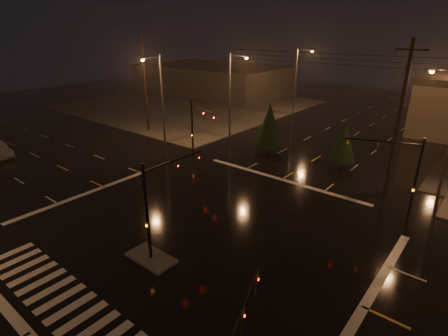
% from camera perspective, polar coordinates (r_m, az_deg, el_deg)
% --- Properties ---
extents(ground, '(140.00, 140.00, 0.00)m').
position_cam_1_polar(ground, '(23.80, -4.30, -10.15)').
color(ground, black).
rests_on(ground, ground).
extents(sidewalk_nw, '(36.00, 36.00, 0.12)m').
position_cam_1_polar(sidewalk_nw, '(63.88, -5.58, 10.37)').
color(sidewalk_nw, '#413F3A').
rests_on(sidewalk_nw, ground).
extents(median_island, '(3.00, 1.60, 0.15)m').
position_cam_1_polar(median_island, '(21.55, -11.81, -14.16)').
color(median_island, '#413F3A').
rests_on(median_island, ground).
extents(crosswalk, '(15.00, 2.60, 0.01)m').
position_cam_1_polar(crosswalk, '(19.64, -23.77, -20.18)').
color(crosswalk, beige).
rests_on(crosswalk, ground).
extents(stop_bar_near, '(16.00, 0.50, 0.01)m').
position_cam_1_polar(stop_bar_near, '(19.18, -29.39, -22.54)').
color(stop_bar_near, beige).
rests_on(stop_bar_near, ground).
extents(stop_bar_far, '(16.00, 0.50, 0.01)m').
position_cam_1_polar(stop_bar_far, '(31.73, 9.41, -1.85)').
color(stop_bar_far, beige).
rests_on(stop_bar_far, ground).
extents(commercial_block, '(30.00, 18.00, 5.60)m').
position_cam_1_polar(commercial_block, '(75.49, -1.90, 14.31)').
color(commercial_block, '#3C3935').
rests_on(commercial_block, ground).
extents(signal_mast_median, '(0.25, 4.59, 6.00)m').
position_cam_1_polar(signal_mast_median, '(20.17, -10.58, -4.52)').
color(signal_mast_median, black).
rests_on(signal_mast_median, ground).
extents(signal_mast_ne, '(4.84, 1.86, 6.00)m').
position_cam_1_polar(signal_mast_ne, '(26.57, 26.87, 0.05)').
color(signal_mast_ne, black).
rests_on(signal_mast_ne, ground).
extents(signal_mast_nw, '(4.84, 1.86, 6.00)m').
position_cam_1_polar(signal_mast_nw, '(35.22, -4.49, 7.28)').
color(signal_mast_nw, black).
rests_on(signal_mast_nw, ground).
extents(streetlight_1, '(2.77, 0.32, 10.00)m').
position_cam_1_polar(streetlight_1, '(41.73, 1.29, 12.43)').
color(streetlight_1, '#38383A').
rests_on(streetlight_1, ground).
extents(streetlight_2, '(2.77, 0.32, 10.00)m').
position_cam_1_polar(streetlight_2, '(55.12, 11.90, 14.27)').
color(streetlight_2, '#38383A').
rests_on(streetlight_2, ground).
extents(streetlight_5, '(0.32, 2.77, 10.00)m').
position_cam_1_polar(streetlight_5, '(40.14, -10.43, 11.72)').
color(streetlight_5, '#38383A').
rests_on(streetlight_5, ground).
extents(utility_pole_0, '(2.20, 0.32, 12.00)m').
position_cam_1_polar(utility_pole_0, '(46.43, -12.78, 13.28)').
color(utility_pole_0, black).
rests_on(utility_pole_0, ground).
extents(utility_pole_1, '(2.20, 0.32, 12.00)m').
position_cam_1_polar(utility_pole_1, '(29.86, 26.63, 7.03)').
color(utility_pole_1, black).
rests_on(utility_pole_1, ground).
extents(conifer_3, '(3.05, 3.05, 5.46)m').
position_cam_1_polar(conifer_3, '(37.67, 7.41, 7.00)').
color(conifer_3, black).
rests_on(conifer_3, ground).
extents(conifer_4, '(2.44, 2.44, 4.52)m').
position_cam_1_polar(conifer_4, '(35.00, 19.01, 4.03)').
color(conifer_4, black).
rests_on(conifer_4, ground).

